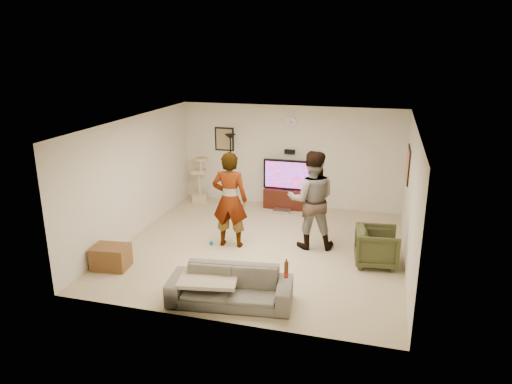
% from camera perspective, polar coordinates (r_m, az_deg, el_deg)
% --- Properties ---
extents(floor, '(5.50, 5.50, 0.02)m').
position_cam_1_polar(floor, '(9.53, 0.68, -6.71)').
color(floor, tan).
rests_on(floor, ground).
extents(ceiling, '(5.50, 5.50, 0.02)m').
position_cam_1_polar(ceiling, '(8.81, 0.74, 8.43)').
color(ceiling, white).
rests_on(ceiling, wall_back).
extents(wall_back, '(5.50, 0.04, 2.50)m').
position_cam_1_polar(wall_back, '(11.69, 4.14, 4.32)').
color(wall_back, silver).
rests_on(wall_back, floor).
extents(wall_front, '(5.50, 0.04, 2.50)m').
position_cam_1_polar(wall_front, '(6.63, -5.36, -6.08)').
color(wall_front, silver).
rests_on(wall_front, floor).
extents(wall_left, '(0.04, 5.50, 2.50)m').
position_cam_1_polar(wall_left, '(10.12, -14.54, 1.73)').
color(wall_left, silver).
rests_on(wall_left, floor).
extents(wall_right, '(0.04, 5.50, 2.50)m').
position_cam_1_polar(wall_right, '(8.84, 18.22, -0.83)').
color(wall_right, silver).
rests_on(wall_right, floor).
extents(wall_clock, '(0.26, 0.04, 0.26)m').
position_cam_1_polar(wall_clock, '(11.50, 4.20, 8.41)').
color(wall_clock, white).
rests_on(wall_clock, wall_back).
extents(wall_speaker, '(0.25, 0.10, 0.10)m').
position_cam_1_polar(wall_speaker, '(11.60, 4.10, 4.88)').
color(wall_speaker, black).
rests_on(wall_speaker, wall_back).
extents(picture_back, '(0.42, 0.03, 0.52)m').
position_cam_1_polar(picture_back, '(12.03, -3.85, 6.40)').
color(picture_back, '#887653').
rests_on(picture_back, wall_back).
extents(picture_right, '(0.03, 0.78, 0.62)m').
position_cam_1_polar(picture_right, '(10.32, 17.92, 3.18)').
color(picture_right, '#EB7046').
rests_on(picture_right, wall_right).
extents(tv_stand, '(1.15, 0.45, 0.48)m').
position_cam_1_polar(tv_stand, '(11.72, 3.88, -0.76)').
color(tv_stand, black).
rests_on(tv_stand, floor).
extents(console_box, '(0.40, 0.30, 0.07)m').
position_cam_1_polar(console_box, '(11.44, 3.14, -2.31)').
color(console_box, '#BABAC8').
rests_on(console_box, floor).
extents(tv, '(1.24, 0.08, 0.73)m').
position_cam_1_polar(tv, '(11.55, 3.94, 2.10)').
color(tv, black).
rests_on(tv, tv_stand).
extents(tv_screen, '(1.14, 0.01, 0.65)m').
position_cam_1_polar(tv_screen, '(11.51, 3.89, 2.05)').
color(tv_screen, '#4C3EF8').
rests_on(tv_screen, tv).
extents(floor_lamp, '(0.32, 0.32, 1.76)m').
position_cam_1_polar(floor_lamp, '(11.96, -3.07, 2.81)').
color(floor_lamp, black).
rests_on(floor_lamp, floor).
extents(cat_tree, '(0.46, 0.46, 1.17)m').
position_cam_1_polar(cat_tree, '(12.18, -6.90, 1.54)').
color(cat_tree, tan).
rests_on(cat_tree, floor).
extents(person_left, '(0.73, 0.51, 1.93)m').
position_cam_1_polar(person_left, '(9.28, -3.18, -0.95)').
color(person_left, gray).
rests_on(person_left, floor).
extents(person_right, '(1.08, 0.92, 1.96)m').
position_cam_1_polar(person_right, '(9.28, 6.73, -0.96)').
color(person_right, '#354CA0').
rests_on(person_right, floor).
extents(sofa, '(2.00, 0.98, 0.56)m').
position_cam_1_polar(sofa, '(7.49, -3.15, -11.36)').
color(sofa, '#5F5C51').
rests_on(sofa, floor).
extents(throw_blanket, '(1.01, 0.85, 0.06)m').
position_cam_1_polar(throw_blanket, '(7.55, -5.72, -10.33)').
color(throw_blanket, '#C6B695').
rests_on(throw_blanket, sofa).
extents(beer_bottle, '(0.06, 0.06, 0.25)m').
position_cam_1_polar(beer_bottle, '(7.10, 3.68, -9.39)').
color(beer_bottle, '#4A2211').
rests_on(beer_bottle, sofa).
extents(armchair, '(0.84, 0.82, 0.70)m').
position_cam_1_polar(armchair, '(8.96, 14.41, -6.43)').
color(armchair, '#36391E').
rests_on(armchair, floor).
extents(side_table, '(0.68, 0.54, 0.42)m').
position_cam_1_polar(side_table, '(8.99, -17.16, -7.53)').
color(side_table, brown).
rests_on(side_table, floor).
extents(toy_ball, '(0.08, 0.08, 0.08)m').
position_cam_1_polar(toy_ball, '(9.65, -5.44, -6.15)').
color(toy_ball, '#046DA5').
rests_on(toy_ball, floor).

